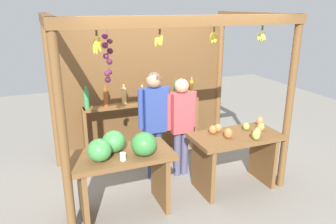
{
  "coord_description": "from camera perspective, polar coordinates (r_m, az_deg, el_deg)",
  "views": [
    {
      "loc": [
        -1.63,
        -4.23,
        2.53
      ],
      "look_at": [
        0.0,
        -0.19,
        1.09
      ],
      "focal_mm": 34.87,
      "sensor_mm": 36.0,
      "label": 1
    }
  ],
  "objects": [
    {
      "name": "market_stall",
      "position": [
        5.06,
        -2.66,
        5.43
      ],
      "size": [
        3.07,
        1.97,
        2.42
      ],
      "color": "brown",
      "rests_on": "ground"
    },
    {
      "name": "vendor_woman",
      "position": [
        4.84,
        2.34,
        -1.32
      ],
      "size": [
        0.48,
        0.21,
        1.53
      ],
      "rotation": [
        0.0,
        0.0,
        0.07
      ],
      "color": "#51506E",
      "rests_on": "ground"
    },
    {
      "name": "bottle_shelf_unit",
      "position": [
        5.44,
        -4.56,
        -0.26
      ],
      "size": [
        1.97,
        0.22,
        1.36
      ],
      "color": "brown",
      "rests_on": "ground"
    },
    {
      "name": "fruit_counter_right",
      "position": [
        4.71,
        11.73,
        -6.25
      ],
      "size": [
        1.24,
        0.65,
        0.96
      ],
      "color": "brown",
      "rests_on": "ground"
    },
    {
      "name": "ground_plane",
      "position": [
        5.19,
        -0.78,
        -10.9
      ],
      "size": [
        12.0,
        12.0,
        0.0
      ],
      "primitive_type": "plane",
      "color": "gray",
      "rests_on": "ground"
    },
    {
      "name": "fruit_counter_left",
      "position": [
        4.03,
        -8.03,
        -8.46
      ],
      "size": [
        1.24,
        0.67,
        1.1
      ],
      "color": "brown",
      "rests_on": "ground"
    },
    {
      "name": "vendor_man",
      "position": [
        4.71,
        -2.39,
        -0.86
      ],
      "size": [
        0.48,
        0.22,
        1.64
      ],
      "rotation": [
        0.0,
        0.0,
        -0.09
      ],
      "color": "navy",
      "rests_on": "ground"
    }
  ]
}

